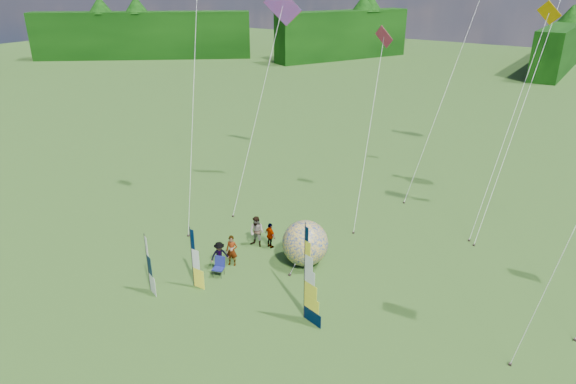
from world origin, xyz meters
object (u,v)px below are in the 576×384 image
Objects in this scene: side_banner_left at (192,258)px; spectator_b at (257,232)px; spectator_a at (232,251)px; kite_whale at (532,74)px; bol_inflatable at (305,243)px; spectator_d at (270,235)px; spectator_c at (220,255)px; side_banner_far at (148,264)px; camp_chair at (218,267)px; feather_banner_main at (305,274)px.

side_banner_left is 1.75× the size of spectator_b.
spectator_a is 20.51m from kite_whale.
side_banner_left is 6.17m from bol_inflatable.
spectator_c is at bearing 93.52° from spectator_d.
spectator_c reaches higher than spectator_d.
side_banner_far is 2.92× the size of camp_chair.
spectator_a is at bearing -90.74° from spectator_b.
side_banner_left is 5.19m from spectator_b.
feather_banner_main is 4.97m from bol_inflatable.
camp_chair is (0.28, -3.75, -0.40)m from spectator_b.
bol_inflatable is 1.62× the size of spectator_d.
side_banner_far is at bearing -108.62° from spectator_b.
side_banner_far is at bearing -146.47° from feather_banner_main.
spectator_b is 18.84m from kite_whale.
spectator_b is (-5.93, 4.23, -1.45)m from feather_banner_main.
spectator_a is (-5.78, 1.78, -1.50)m from feather_banner_main.
bol_inflatable is (3.55, 5.04, -0.37)m from side_banner_left.
spectator_b is 1.19× the size of spectator_c.
feather_banner_main is 7.43m from spectator_b.
spectator_b is at bearing 74.18° from spectator_a.
feather_banner_main is 1.88× the size of bol_inflatable.
spectator_c is 0.86m from camp_chair.
bol_inflatable is 16.97m from kite_whale.
spectator_b reaches higher than spectator_d.
feather_banner_main is 2.70× the size of spectator_a.
camp_chair is at bearing -103.44° from spectator_a.
bol_inflatable is at bearing 72.94° from side_banner_far.
feather_banner_main is 7.05m from spectator_d.
feather_banner_main is at bearing -70.87° from spectator_c.
feather_banner_main is at bearing -107.61° from kite_whale.
spectator_c is at bearing -97.86° from spectator_b.
spectator_c is at bearing -126.18° from kite_whale.
feather_banner_main is at bearing -36.42° from spectator_a.
side_banner_left is 3.08× the size of camp_chair.
spectator_d is (0.92, 5.43, -0.86)m from side_banner_left.
feather_banner_main reaches higher than spectator_d.
feather_banner_main is 3.05× the size of spectator_d.
side_banner_far is at bearing -135.41° from side_banner_left.
camp_chair is at bearing 102.60° from spectator_d.
spectator_d is 4.07m from camp_chair.
spectator_b is at bearing 160.30° from feather_banner_main.
feather_banner_main is 5.96m from camp_chair.
spectator_c is (-6.12, 1.15, -1.60)m from feather_banner_main.
spectator_a is at bearing 0.87° from spectator_c.
camp_chair is (-3.10, -3.64, -0.73)m from bol_inflatable.
feather_banner_main reaches higher than side_banner_left.
kite_whale is at bearing 44.24° from spectator_b.
side_banner_far is 7.42m from spectator_d.
side_banner_far is (-7.64, -2.44, -0.83)m from feather_banner_main.
spectator_a reaches higher than camp_chair.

